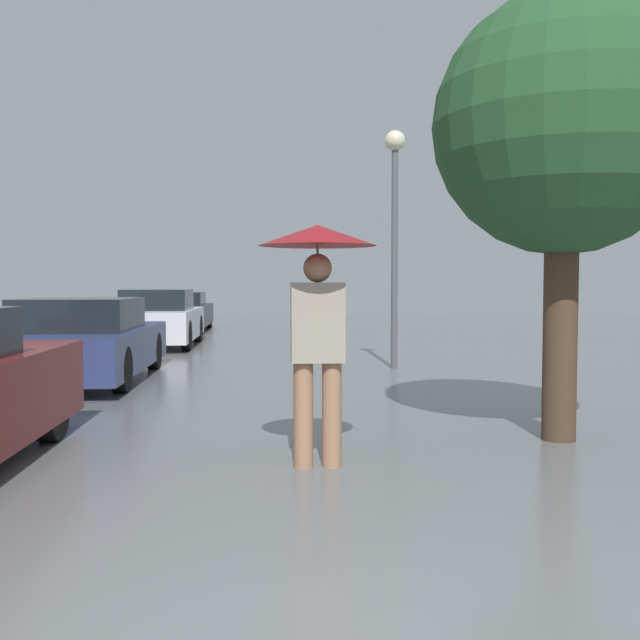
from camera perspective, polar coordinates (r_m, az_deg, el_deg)
pedestrian at (r=5.51m, az=-0.20°, el=2.63°), size 0.92×0.92×1.88m
parked_car_second at (r=11.10m, az=-18.37°, el=-1.67°), size 1.79×4.22×1.22m
parked_car_third at (r=16.69m, az=-12.75°, el=0.04°), size 1.68×3.93×1.30m
parked_car_farthest at (r=22.20m, az=-11.29°, el=0.62°), size 1.84×3.88×1.18m
tree at (r=6.97m, az=18.91°, el=14.39°), size 2.35×2.35×4.03m
street_lamp at (r=12.13m, az=6.00°, el=9.36°), size 0.34×0.34×3.98m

